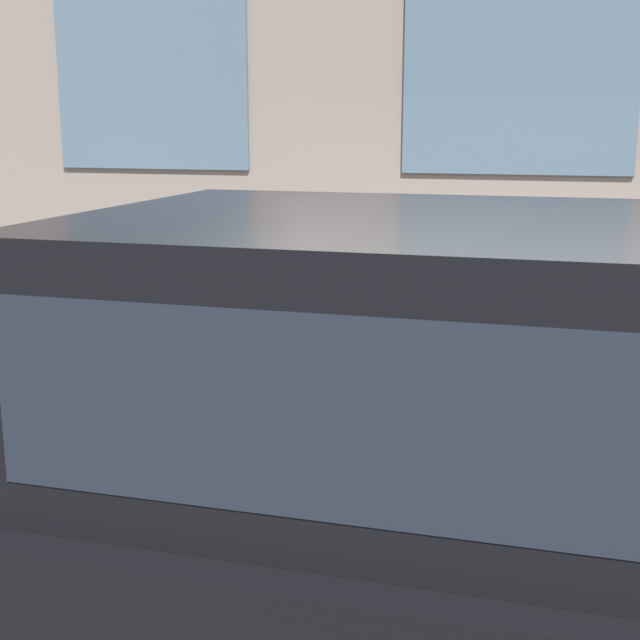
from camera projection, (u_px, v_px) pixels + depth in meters
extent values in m
plane|color=#2D2D30|center=(460.00, 573.00, 4.53)|extent=(80.00, 80.00, 0.00)
cube|color=gray|center=(487.00, 468.00, 5.70)|extent=(2.54, 60.00, 0.14)
cube|color=#4C6070|center=(520.00, 59.00, 6.31)|extent=(0.03, 1.66, 1.61)
cube|color=#4C6070|center=(150.00, 66.00, 7.09)|extent=(0.03, 1.66, 1.61)
cylinder|color=red|center=(382.00, 479.00, 5.30)|extent=(0.34, 0.34, 0.04)
cylinder|color=red|center=(382.00, 424.00, 5.22)|extent=(0.25, 0.25, 0.73)
sphere|color=maroon|center=(383.00, 364.00, 5.14)|extent=(0.26, 0.26, 0.26)
cylinder|color=black|center=(384.00, 350.00, 5.13)|extent=(0.09, 0.09, 0.11)
cylinder|color=red|center=(412.00, 412.00, 5.16)|extent=(0.09, 0.10, 0.09)
cylinder|color=red|center=(354.00, 407.00, 5.25)|extent=(0.09, 0.10, 0.09)
cylinder|color=navy|center=(260.00, 402.00, 5.74)|extent=(0.10, 0.10, 0.67)
cylinder|color=navy|center=(267.00, 395.00, 5.87)|extent=(0.10, 0.10, 0.67)
cube|color=red|center=(263.00, 311.00, 5.68)|extent=(0.18, 0.13, 0.50)
cylinder|color=red|center=(255.00, 313.00, 5.55)|extent=(0.08, 0.08, 0.48)
cylinder|color=red|center=(269.00, 305.00, 5.80)|extent=(0.08, 0.08, 0.48)
sphere|color=tan|center=(262.00, 254.00, 5.60)|extent=(0.22, 0.22, 0.22)
cylinder|color=black|center=(195.00, 519.00, 4.40)|extent=(0.24, 0.65, 0.65)
cube|color=black|center=(481.00, 571.00, 3.10)|extent=(1.99, 4.77, 0.79)
cube|color=black|center=(528.00, 348.00, 2.89)|extent=(1.75, 2.96, 0.84)
cube|color=#1E232D|center=(528.00, 348.00, 2.89)|extent=(1.76, 2.72, 0.54)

